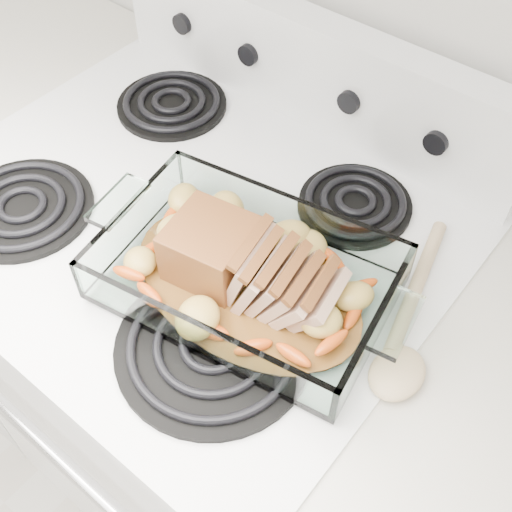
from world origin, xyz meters
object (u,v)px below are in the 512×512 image
Objects in this scene: counter_left at (8,216)px; baking_dish at (246,279)px; electric_range at (208,361)px; pork_roast at (238,260)px.

baking_dish is at bearing -4.49° from counter_left.
baking_dish is at bearing -21.91° from electric_range.
pork_roast is at bearing 170.14° from baking_dish.
electric_range is at bearing 0.10° from counter_left.
counter_left is 0.97m from baking_dish.
pork_roast is (0.15, -0.07, 0.51)m from electric_range.
baking_dish is at bearing 14.06° from pork_roast.
electric_range reaches higher than pork_roast.
counter_left is at bearing 165.65° from baking_dish.
electric_range is at bearing 170.35° from pork_roast.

